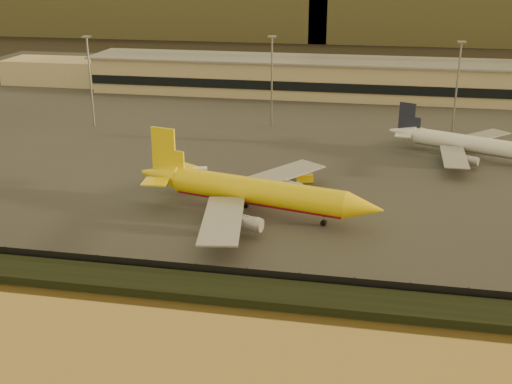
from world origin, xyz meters
The scene contains 10 objects.
ground centered at (0.00, 0.00, 0.00)m, with size 900.00×900.00×0.00m, color black.
embankment centered at (0.00, -17.00, 0.70)m, with size 320.00×7.00×1.40m, color black.
tarmac centered at (0.00, 95.00, 0.10)m, with size 320.00×220.00×0.20m, color #2D2D2D.
perimeter_fence centered at (0.00, -13.00, 1.30)m, with size 300.00×0.05×2.20m, color black.
terminal_building centered at (-14.52, 125.55, 6.25)m, with size 202.00×25.00×12.60m.
apron_light_masts centered at (15.00, 75.00, 15.70)m, with size 152.20×12.20×25.40m.
dhl_cargo_jet centered at (-2.20, 13.70, 4.63)m, with size 49.26×47.38×14.83m.
white_narrowbody_jet centered at (41.90, 58.50, 3.67)m, with size 38.66×36.51×11.64m.
gse_vehicle_yellow centered at (5.11, 33.94, 1.01)m, with size 3.59×1.62×1.62m, color yellow.
gse_vehicle_white centered at (-18.72, 33.96, 1.03)m, with size 3.69×1.66×1.66m, color silver.
Camera 1 is at (19.54, -97.50, 46.93)m, focal length 45.00 mm.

